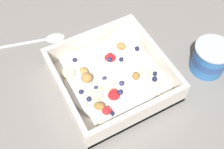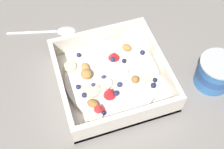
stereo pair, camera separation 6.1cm
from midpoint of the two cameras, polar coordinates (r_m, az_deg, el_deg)
The scene contains 4 objects.
ground_plane at distance 0.64m, azimuth -4.89°, elevation -1.45°, with size 2.40×2.40×0.00m, color gray.
fruit_bowl at distance 0.62m, azimuth -2.86°, elevation -0.93°, with size 0.23×0.23×0.06m.
spoon at distance 0.73m, azimuth -15.82°, elevation 6.81°, with size 0.06×0.17×0.01m.
yogurt_cup at distance 0.65m, azimuth 16.64°, elevation 3.00°, with size 0.08×0.08×0.07m.
Camera 1 is at (0.32, -0.14, 0.53)m, focal length 45.45 mm.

